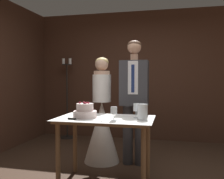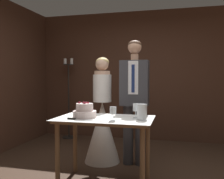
{
  "view_description": "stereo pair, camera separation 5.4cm",
  "coord_description": "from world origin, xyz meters",
  "px_view_note": "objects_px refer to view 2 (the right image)",
  "views": [
    {
      "loc": [
        0.6,
        -2.85,
        1.29
      ],
      "look_at": [
        -0.17,
        0.41,
        1.13
      ],
      "focal_mm": 40.0,
      "sensor_mm": 36.0,
      "label": 1
    },
    {
      "loc": [
        0.66,
        -2.84,
        1.29
      ],
      "look_at": [
        -0.17,
        0.41,
        1.13
      ],
      "focal_mm": 40.0,
      "sensor_mm": 36.0,
      "label": 2
    }
  ],
  "objects_px": {
    "groom": "(134,96)",
    "wine_glass_middle": "(136,108)",
    "wine_glass_near": "(113,111)",
    "wine_glass_far": "(141,108)",
    "candle_stand": "(69,101)",
    "tiered_cake": "(85,112)",
    "hurricane_candle": "(142,112)",
    "cake_table": "(105,127)",
    "bride": "(102,124)",
    "cake_knife": "(78,119)"
  },
  "relations": [
    {
      "from": "groom",
      "to": "wine_glass_middle",
      "type": "bearing_deg",
      "value": -79.67
    },
    {
      "from": "wine_glass_near",
      "to": "groom",
      "type": "bearing_deg",
      "value": 83.44
    },
    {
      "from": "wine_glass_far",
      "to": "candle_stand",
      "type": "xyz_separation_m",
      "value": [
        -1.79,
        1.84,
        -0.13
      ]
    },
    {
      "from": "tiered_cake",
      "to": "wine_glass_near",
      "type": "distance_m",
      "value": 0.41
    },
    {
      "from": "hurricane_candle",
      "to": "groom",
      "type": "relative_size",
      "value": 0.1
    },
    {
      "from": "wine_glass_far",
      "to": "tiered_cake",
      "type": "bearing_deg",
      "value": -161.86
    },
    {
      "from": "cake_table",
      "to": "bride",
      "type": "height_order",
      "value": "bride"
    },
    {
      "from": "wine_glass_near",
      "to": "hurricane_candle",
      "type": "xyz_separation_m",
      "value": [
        0.31,
        0.14,
        -0.02
      ]
    },
    {
      "from": "bride",
      "to": "candle_stand",
      "type": "distance_m",
      "value": 1.73
    },
    {
      "from": "wine_glass_near",
      "to": "cake_table",
      "type": "bearing_deg",
      "value": 133.23
    },
    {
      "from": "cake_knife",
      "to": "hurricane_candle",
      "type": "height_order",
      "value": "hurricane_candle"
    },
    {
      "from": "wine_glass_near",
      "to": "tiered_cake",
      "type": "bearing_deg",
      "value": 162.86
    },
    {
      "from": "bride",
      "to": "candle_stand",
      "type": "height_order",
      "value": "candle_stand"
    },
    {
      "from": "cake_table",
      "to": "wine_glass_near",
      "type": "bearing_deg",
      "value": -46.77
    },
    {
      "from": "wine_glass_near",
      "to": "hurricane_candle",
      "type": "distance_m",
      "value": 0.34
    },
    {
      "from": "hurricane_candle",
      "to": "groom",
      "type": "distance_m",
      "value": 0.79
    },
    {
      "from": "cake_table",
      "to": "bride",
      "type": "relative_size",
      "value": 0.73
    },
    {
      "from": "tiered_cake",
      "to": "wine_glass_middle",
      "type": "bearing_deg",
      "value": 10.38
    },
    {
      "from": "cake_knife",
      "to": "wine_glass_far",
      "type": "bearing_deg",
      "value": 34.86
    },
    {
      "from": "cake_table",
      "to": "wine_glass_far",
      "type": "xyz_separation_m",
      "value": [
        0.42,
        0.18,
        0.23
      ]
    },
    {
      "from": "wine_glass_middle",
      "to": "wine_glass_near",
      "type": "bearing_deg",
      "value": -133.8
    },
    {
      "from": "tiered_cake",
      "to": "wine_glass_near",
      "type": "bearing_deg",
      "value": -17.14
    },
    {
      "from": "tiered_cake",
      "to": "hurricane_candle",
      "type": "relative_size",
      "value": 1.59
    },
    {
      "from": "wine_glass_near",
      "to": "wine_glass_middle",
      "type": "bearing_deg",
      "value": 46.2
    },
    {
      "from": "cake_table",
      "to": "wine_glass_far",
      "type": "bearing_deg",
      "value": 23.6
    },
    {
      "from": "wine_glass_near",
      "to": "candle_stand",
      "type": "height_order",
      "value": "candle_stand"
    },
    {
      "from": "groom",
      "to": "tiered_cake",
      "type": "bearing_deg",
      "value": -122.54
    },
    {
      "from": "wine_glass_middle",
      "to": "cake_knife",
      "type": "bearing_deg",
      "value": -155.02
    },
    {
      "from": "wine_glass_far",
      "to": "bride",
      "type": "distance_m",
      "value": 0.93
    },
    {
      "from": "hurricane_candle",
      "to": "candle_stand",
      "type": "relative_size",
      "value": 0.11
    },
    {
      "from": "tiered_cake",
      "to": "hurricane_candle",
      "type": "xyz_separation_m",
      "value": [
        0.7,
        0.02,
        0.01
      ]
    },
    {
      "from": "cake_table",
      "to": "hurricane_candle",
      "type": "relative_size",
      "value": 6.45
    },
    {
      "from": "cake_table",
      "to": "groom",
      "type": "relative_size",
      "value": 0.64
    },
    {
      "from": "candle_stand",
      "to": "groom",
      "type": "bearing_deg",
      "value": -38.47
    },
    {
      "from": "tiered_cake",
      "to": "wine_glass_middle",
      "type": "height_order",
      "value": "tiered_cake"
    },
    {
      "from": "wine_glass_middle",
      "to": "candle_stand",
      "type": "distance_m",
      "value": 2.62
    },
    {
      "from": "tiered_cake",
      "to": "candle_stand",
      "type": "distance_m",
      "value": 2.35
    },
    {
      "from": "hurricane_candle",
      "to": "groom",
      "type": "bearing_deg",
      "value": 105.45
    },
    {
      "from": "bride",
      "to": "wine_glass_far",
      "type": "bearing_deg",
      "value": -39.87
    },
    {
      "from": "cake_knife",
      "to": "bride",
      "type": "relative_size",
      "value": 0.27
    },
    {
      "from": "wine_glass_far",
      "to": "bride",
      "type": "xyz_separation_m",
      "value": [
        -0.66,
        0.55,
        -0.33
      ]
    },
    {
      "from": "wine_glass_middle",
      "to": "bride",
      "type": "distance_m",
      "value": 0.96
    },
    {
      "from": "hurricane_candle",
      "to": "wine_glass_near",
      "type": "bearing_deg",
      "value": -156.46
    },
    {
      "from": "wine_glass_far",
      "to": "groom",
      "type": "relative_size",
      "value": 0.09
    },
    {
      "from": "bride",
      "to": "tiered_cake",
      "type": "bearing_deg",
      "value": -89.73
    },
    {
      "from": "wine_glass_middle",
      "to": "groom",
      "type": "height_order",
      "value": "groom"
    },
    {
      "from": "cake_knife",
      "to": "wine_glass_middle",
      "type": "relative_size",
      "value": 2.38
    },
    {
      "from": "tiered_cake",
      "to": "wine_glass_near",
      "type": "xyz_separation_m",
      "value": [
        0.39,
        -0.12,
        0.04
      ]
    },
    {
      "from": "wine_glass_middle",
      "to": "groom",
      "type": "relative_size",
      "value": 0.1
    },
    {
      "from": "tiered_cake",
      "to": "hurricane_candle",
      "type": "bearing_deg",
      "value": 1.27
    }
  ]
}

